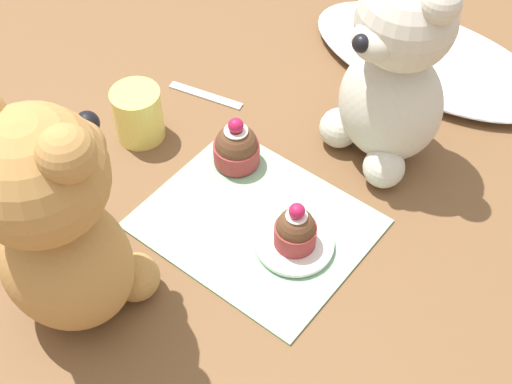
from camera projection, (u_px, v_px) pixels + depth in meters
The scene contains 10 objects.
ground_plane at pixel (256, 224), 0.80m from camera, with size 4.00×4.00×0.00m, color brown.
knitted_placemat at pixel (256, 222), 0.80m from camera, with size 0.24×0.20×0.01m, color #8EBC99.
tulle_cloth at pixel (429, 58), 0.97m from camera, with size 0.35×0.18×0.03m, color silver.
teddy_bear_cream at pixel (393, 75), 0.79m from camera, with size 0.15×0.14×0.25m.
teddy_bear_tan at pixel (56, 223), 0.64m from camera, with size 0.15×0.15×0.27m.
cupcake_near_cream_bear at pixel (236, 147), 0.84m from camera, with size 0.06×0.06×0.07m.
saucer_plate at pixel (292, 246), 0.77m from camera, with size 0.09×0.09×0.01m, color white.
cupcake_near_tan_bear at pixel (293, 232), 0.75m from camera, with size 0.05×0.05×0.06m.
juice_glass at pixel (138, 114), 0.87m from camera, with size 0.06×0.06×0.07m, color #EADB66.
teaspoon at pixel (206, 95), 0.94m from camera, with size 0.10×0.01×0.01m, color silver.
Camera 1 is at (0.30, -0.38, 0.64)m, focal length 50.00 mm.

